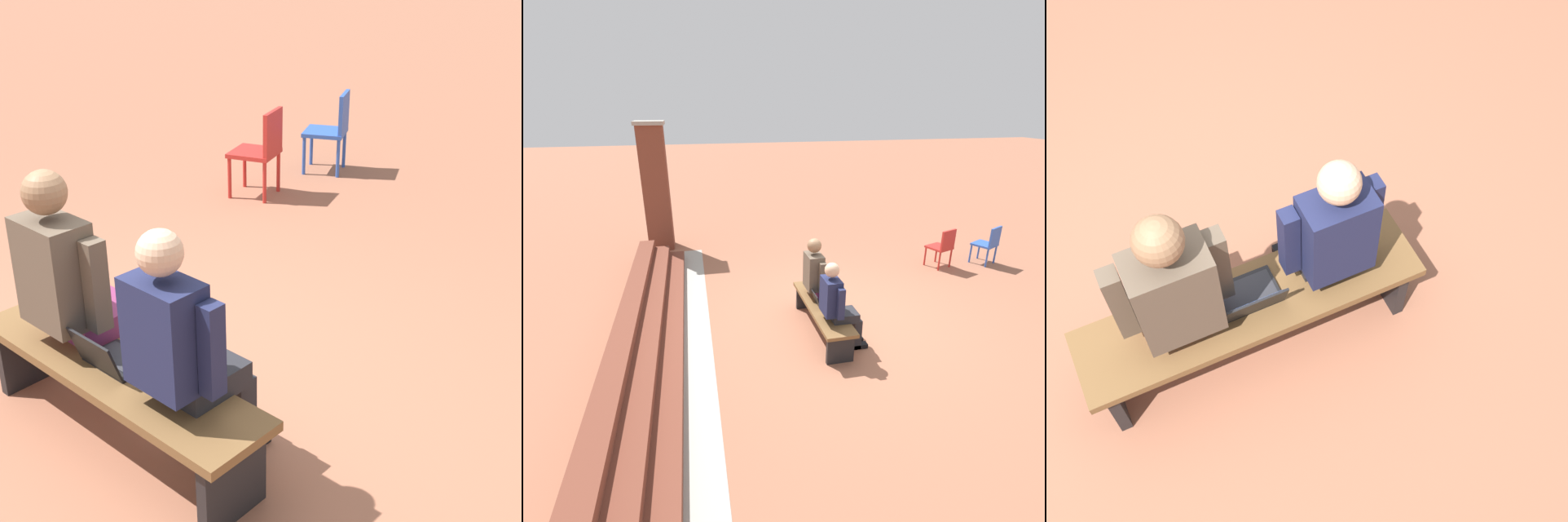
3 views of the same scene
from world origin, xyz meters
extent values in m
plane|color=#9E6047|center=(0.00, 0.00, 0.00)|extent=(60.00, 60.00, 0.00)
cube|color=brown|center=(-0.26, 0.36, 0.42)|extent=(1.80, 0.44, 0.05)
cube|color=black|center=(-1.06, 0.36, 0.20)|extent=(0.06, 0.37, 0.40)
cube|color=black|center=(0.54, 0.36, 0.20)|extent=(0.06, 0.37, 0.40)
cube|color=#232328|center=(-0.71, 0.20, 0.50)|extent=(0.31, 0.36, 0.13)
cube|color=#232328|center=(-0.79, 0.02, 0.23)|extent=(0.10, 0.11, 0.45)
cube|color=black|center=(-0.79, -0.03, 0.03)|extent=(0.10, 0.22, 0.06)
cube|color=#232328|center=(-0.63, 0.02, 0.23)|extent=(0.10, 0.11, 0.45)
cube|color=black|center=(-0.63, -0.03, 0.03)|extent=(0.10, 0.22, 0.06)
cube|color=#1E2347|center=(-0.71, 0.40, 0.82)|extent=(0.34, 0.22, 0.51)
cube|color=navy|center=(-0.71, 0.29, 0.79)|extent=(0.05, 0.01, 0.30)
cube|color=#1E2347|center=(-0.93, 0.34, 0.80)|extent=(0.08, 0.09, 0.43)
cube|color=#1E2347|center=(-0.49, 0.34, 0.80)|extent=(0.08, 0.09, 0.43)
sphere|color=#DBAD89|center=(-0.71, 0.40, 1.20)|extent=(0.20, 0.20, 0.20)
cube|color=#7F2D5B|center=(0.10, 0.19, 0.51)|extent=(0.33, 0.39, 0.14)
cube|color=#7F2D5B|center=(0.01, -0.01, 0.23)|extent=(0.11, 0.12, 0.45)
cube|color=black|center=(0.01, -0.07, 0.03)|extent=(0.11, 0.24, 0.07)
cube|color=#7F2D5B|center=(0.19, -0.01, 0.23)|extent=(0.11, 0.12, 0.45)
cube|color=black|center=(0.19, -0.07, 0.03)|extent=(0.11, 0.24, 0.07)
cube|color=brown|center=(0.10, 0.40, 0.85)|extent=(0.37, 0.24, 0.55)
cube|color=brown|center=(-0.14, 0.33, 0.83)|extent=(0.09, 0.10, 0.47)
cube|color=brown|center=(0.33, 0.33, 0.83)|extent=(0.09, 0.10, 0.47)
sphere|color=#8C6647|center=(0.10, 0.40, 1.27)|extent=(0.22, 0.22, 0.22)
cube|color=black|center=(-0.26, 0.32, 0.46)|extent=(0.32, 0.22, 0.02)
cube|color=#2D2D33|center=(-0.26, 0.31, 0.47)|extent=(0.29, 0.15, 0.00)
cube|color=black|center=(-0.26, 0.46, 0.57)|extent=(0.32, 0.07, 0.19)
cube|color=#33519E|center=(-0.26, 0.46, 0.57)|extent=(0.28, 0.06, 0.17)
camera|label=1|loc=(-2.79, 2.11, 2.40)|focal=50.00mm
camera|label=2|loc=(-5.37, 2.11, 3.27)|focal=28.00mm
camera|label=3|loc=(0.25, 2.11, 3.65)|focal=50.00mm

